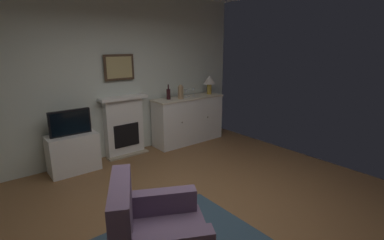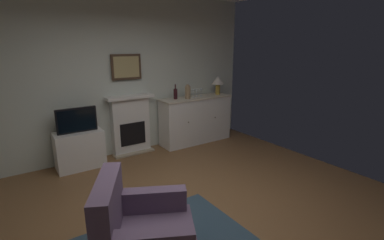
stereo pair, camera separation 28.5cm
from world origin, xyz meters
name	(u,v)px [view 1 (the left image)]	position (x,y,z in m)	size (l,w,h in m)	color
ground_plane	(202,220)	(0.00, 0.00, -0.05)	(5.55, 5.14, 0.10)	brown
wall_rear	(108,77)	(0.00, 2.54, 1.44)	(5.55, 0.06, 2.89)	silver
fireplace_unit	(124,126)	(0.18, 2.41, 0.55)	(0.87, 0.30, 1.10)	white
framed_picture	(119,67)	(0.18, 2.46, 1.61)	(0.55, 0.04, 0.45)	#473323
sideboard_cabinet	(188,120)	(1.53, 2.23, 0.48)	(1.55, 0.49, 0.96)	white
table_lamp	(209,81)	(2.11, 2.23, 1.24)	(0.26, 0.26, 0.40)	#B79338
wine_bottle	(168,94)	(1.08, 2.28, 1.06)	(0.08, 0.08, 0.29)	#331419
wine_glass_left	(186,92)	(1.46, 2.21, 1.08)	(0.07, 0.07, 0.16)	silver
wine_glass_center	(189,91)	(1.57, 2.25, 1.08)	(0.07, 0.07, 0.16)	silver
wine_glass_right	(193,90)	(1.68, 2.24, 1.08)	(0.07, 0.07, 0.16)	silver
vase_decorative	(181,92)	(1.31, 2.18, 1.10)	(0.11, 0.11, 0.28)	#9E7F5B
tv_cabinet	(73,153)	(-0.80, 2.25, 0.31)	(0.75, 0.42, 0.62)	white
tv_set	(70,123)	(-0.80, 2.23, 0.82)	(0.62, 0.07, 0.40)	black
armchair	(155,237)	(-0.89, -0.42, 0.38)	(1.07, 1.04, 0.92)	#604C66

